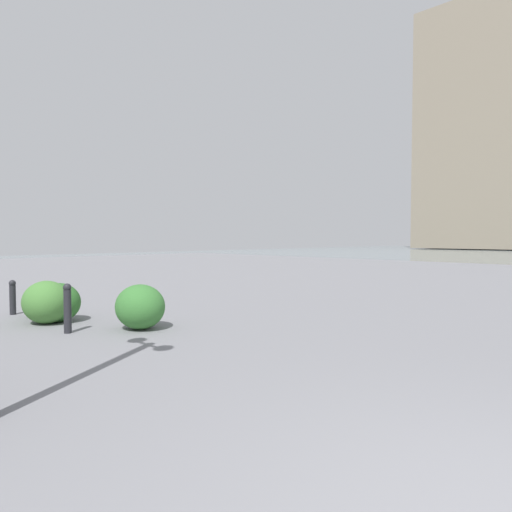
# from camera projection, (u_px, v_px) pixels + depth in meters

# --- Properties ---
(building_annex) EXTENTS (16.11, 12.11, 35.76)m
(building_annex) POSITION_uv_depth(u_px,v_px,m) (486.00, 129.00, 64.57)
(building_annex) COLOR gray
(building_annex) RESTS_ON ground
(bollard_near) EXTENTS (0.13, 0.13, 0.81)m
(bollard_near) POSITION_uv_depth(u_px,v_px,m) (67.00, 307.00, 7.44)
(bollard_near) COLOR #232328
(bollard_near) RESTS_ON ground
(bollard_mid) EXTENTS (0.13, 0.13, 0.70)m
(bollard_mid) POSITION_uv_depth(u_px,v_px,m) (13.00, 296.00, 9.23)
(bollard_mid) COLOR #232328
(bollard_mid) RESTS_ON ground
(shrub_low) EXTENTS (0.91, 0.82, 0.77)m
(shrub_low) POSITION_uv_depth(u_px,v_px,m) (47.00, 302.00, 8.28)
(shrub_low) COLOR #477F38
(shrub_low) RESTS_ON ground
(shrub_round) EXTENTS (0.90, 0.81, 0.76)m
(shrub_round) POSITION_uv_depth(u_px,v_px,m) (140.00, 307.00, 7.77)
(shrub_round) COLOR #387533
(shrub_round) RESTS_ON ground
(shrub_wide) EXTENTS (0.76, 0.68, 0.64)m
(shrub_wide) POSITION_uv_depth(u_px,v_px,m) (45.00, 301.00, 8.91)
(shrub_wide) COLOR #387533
(shrub_wide) RESTS_ON ground
(shrub_tall) EXTENTS (0.84, 0.76, 0.72)m
(shrub_tall) POSITION_uv_depth(u_px,v_px,m) (59.00, 302.00, 8.46)
(shrub_tall) COLOR #2D6628
(shrub_tall) RESTS_ON ground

